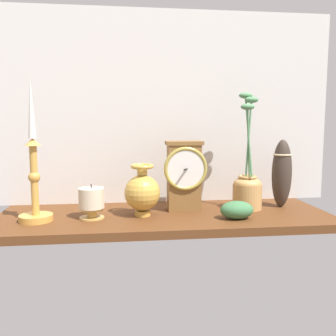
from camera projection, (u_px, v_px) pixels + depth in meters
The scene contains 9 objects.
ground_plane at pixel (165, 218), 113.07cm from camera, with size 100.00×36.00×2.40cm, color #583117.
back_wall at pixel (159, 108), 127.15cm from camera, with size 120.00×2.00×65.00cm, color silver.
mantel_clock at pixel (184, 174), 115.83cm from camera, with size 13.43×8.99×21.84cm.
candlestick_tall_left at pixel (34, 178), 103.13cm from camera, with size 9.33×9.33×39.82cm.
brass_vase_bulbous at pixel (142, 192), 109.79cm from camera, with size 10.63×10.63×15.42cm.
brass_vase_jar at pixel (247, 185), 118.61cm from camera, with size 9.25×9.48×37.10cm.
pillar_candle_front at pixel (92, 202), 106.94cm from camera, with size 7.31×7.31×10.07cm.
tall_ceramic_vase at pixel (282, 173), 120.93cm from camera, with size 6.36×6.36×22.07cm.
ivy_sprig at pixel (237, 210), 106.77cm from camera, with size 9.67×6.77×5.20cm.
Camera 1 is at (-12.57, -109.64, 27.68)cm, focal length 39.77 mm.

